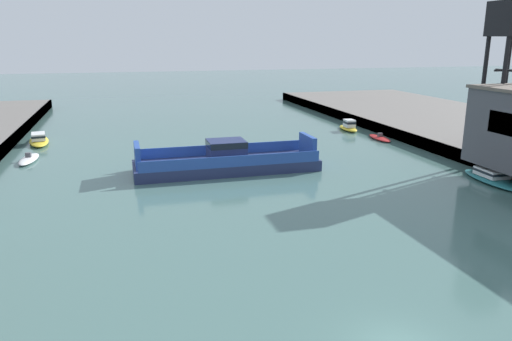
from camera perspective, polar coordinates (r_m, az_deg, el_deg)
The scene contains 7 objects.
chain_ferry at distance 50.79m, azimuth -3.46°, elevation 1.11°, with size 18.96×5.84×3.30m.
moored_boat_near_left at distance 70.24m, azimuth -24.03°, elevation 3.32°, with size 3.48×8.23×1.46m.
moored_boat_near_right at distance 74.88m, azimuth 10.77°, elevation 5.09°, with size 2.31×5.45×1.68m.
moored_boat_mid_left at distance 51.94m, azimuth 26.06°, elevation -0.76°, with size 3.26×8.40×1.24m.
moored_boat_mid_right at distance 60.42m, azimuth -25.00°, elevation 1.22°, with size 2.18×5.92×0.99m.
moored_boat_upstream_b at distance 69.04m, azimuth 14.25°, elevation 3.71°, with size 2.03×5.51×0.89m.
crane_tower at distance 57.29m, azimuth 27.60°, elevation 14.05°, with size 3.60×3.60×15.49m.
Camera 1 is at (-11.15, -16.36, 13.23)m, focal length 34.26 mm.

